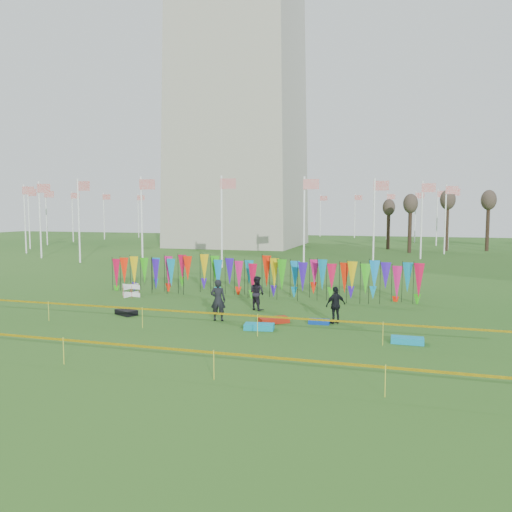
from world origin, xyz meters
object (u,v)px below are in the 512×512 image
(person_mid, at_px, (257,293))
(kite_bag_turquoise, at_px, (259,327))
(person_right, at_px, (336,305))
(box_kite, at_px, (131,290))
(kite_bag_black, at_px, (126,312))
(kite_bag_blue, at_px, (319,322))
(person_left, at_px, (218,300))
(kite_bag_red, at_px, (274,320))
(kite_bag_teal, at_px, (407,340))

(person_mid, distance_m, kite_bag_turquoise, 4.23)
(person_right, bearing_deg, box_kite, -54.56)
(kite_bag_black, bearing_deg, kite_bag_turquoise, -8.56)
(person_mid, distance_m, person_right, 4.62)
(kite_bag_blue, distance_m, kite_bag_black, 9.24)
(person_mid, xyz_separation_m, person_right, (4.20, -1.91, -0.04))
(person_left, height_order, kite_bag_blue, person_left)
(kite_bag_red, height_order, kite_bag_teal, kite_bag_red)
(kite_bag_turquoise, distance_m, kite_bag_black, 7.04)
(box_kite, height_order, kite_bag_black, box_kite)
(box_kite, relative_size, kite_bag_red, 0.55)
(kite_bag_turquoise, bearing_deg, kite_bag_black, 171.44)
(kite_bag_black, xyz_separation_m, kite_bag_teal, (12.94, -1.57, -0.01))
(kite_bag_blue, height_order, kite_bag_black, kite_bag_black)
(kite_bag_turquoise, relative_size, kite_bag_teal, 1.03)
(person_right, bearing_deg, kite_bag_black, -32.66)
(kite_bag_black, bearing_deg, person_mid, 27.14)
(kite_bag_black, relative_size, kite_bag_teal, 0.89)
(box_kite, xyz_separation_m, person_mid, (8.10, -1.64, 0.50))
(person_right, bearing_deg, kite_bag_blue, -16.95)
(person_right, bearing_deg, person_mid, -62.96)
(person_mid, height_order, kite_bag_turquoise, person_mid)
(person_mid, height_order, person_right, person_mid)
(kite_bag_turquoise, height_order, kite_bag_black, same)
(kite_bag_red, bearing_deg, kite_bag_teal, -18.54)
(kite_bag_blue, bearing_deg, kite_bag_red, -168.90)
(kite_bag_turquoise, xyz_separation_m, kite_bag_blue, (2.25, 1.78, -0.03))
(kite_bag_turquoise, bearing_deg, person_left, 154.02)
(person_mid, height_order, kite_bag_teal, person_mid)
(kite_bag_red, distance_m, kite_bag_black, 7.25)
(kite_bag_turquoise, distance_m, kite_bag_teal, 6.01)
(box_kite, bearing_deg, person_right, -16.10)
(person_mid, bearing_deg, kite_bag_blue, 176.76)
(box_kite, relative_size, kite_bag_blue, 0.80)
(box_kite, distance_m, kite_bag_blue, 12.23)
(box_kite, height_order, kite_bag_teal, box_kite)
(kite_bag_turquoise, xyz_separation_m, kite_bag_black, (-6.96, 1.05, -0.00))
(person_left, relative_size, kite_bag_red, 1.44)
(box_kite, height_order, kite_bag_turquoise, box_kite)
(kite_bag_teal, bearing_deg, kite_bag_blue, 148.32)
(person_left, relative_size, kite_bag_turquoise, 1.53)
(person_left, relative_size, kite_bag_blue, 2.08)
(person_left, bearing_deg, box_kite, -41.69)
(kite_bag_turquoise, bearing_deg, kite_bag_teal, -4.95)
(person_mid, distance_m, kite_bag_black, 6.45)
(kite_bag_turquoise, relative_size, kite_bag_black, 1.16)
(box_kite, distance_m, kite_bag_turquoise, 10.91)
(kite_bag_blue, distance_m, kite_bag_red, 2.01)
(box_kite, distance_m, kite_bag_red, 10.52)
(person_left, relative_size, kite_bag_teal, 1.58)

